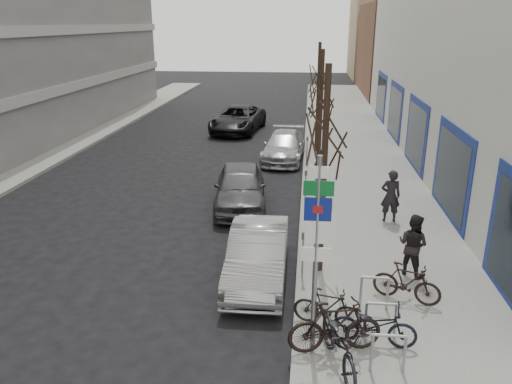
% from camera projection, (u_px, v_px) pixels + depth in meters
% --- Properties ---
extents(ground, '(120.00, 120.00, 0.00)m').
position_uv_depth(ground, '(195.00, 349.00, 10.31)').
color(ground, black).
rests_on(ground, ground).
extents(sidewalk_east, '(5.00, 70.00, 0.15)m').
position_uv_depth(sidewalk_east, '(366.00, 195.00, 19.25)').
color(sidewalk_east, slate).
rests_on(sidewalk_east, ground).
extents(brick_building_far, '(12.00, 14.00, 8.00)m').
position_uv_depth(brick_building_far, '(430.00, 50.00, 45.35)').
color(brick_building_far, brown).
rests_on(brick_building_far, ground).
extents(tan_building_far, '(13.00, 12.00, 9.00)m').
position_uv_depth(tan_building_far, '(407.00, 39.00, 59.25)').
color(tan_building_far, '#937A5B').
rests_on(tan_building_far, ground).
extents(highway_sign_pole, '(0.55, 0.10, 4.20)m').
position_uv_depth(highway_sign_pole, '(316.00, 246.00, 9.27)').
color(highway_sign_pole, gray).
rests_on(highway_sign_pole, ground).
extents(bike_rack, '(0.66, 2.26, 0.83)m').
position_uv_depth(bike_rack, '(381.00, 316.00, 10.29)').
color(bike_rack, gray).
rests_on(bike_rack, sidewalk_east).
extents(tree_near, '(1.80, 1.80, 5.50)m').
position_uv_depth(tree_near, '(326.00, 123.00, 12.02)').
color(tree_near, black).
rests_on(tree_near, ground).
extents(tree_mid, '(1.80, 1.80, 5.50)m').
position_uv_depth(tree_mid, '(321.00, 89.00, 18.13)').
color(tree_mid, black).
rests_on(tree_mid, ground).
extents(tree_far, '(1.80, 1.80, 5.50)m').
position_uv_depth(tree_far, '(319.00, 72.00, 24.25)').
color(tree_far, black).
rests_on(tree_far, ground).
extents(meter_front, '(0.10, 0.08, 1.27)m').
position_uv_depth(meter_front, '(303.00, 251.00, 12.62)').
color(meter_front, gray).
rests_on(meter_front, sidewalk_east).
extents(meter_mid, '(0.10, 0.08, 1.27)m').
position_uv_depth(meter_mid, '(306.00, 184.00, 17.80)').
color(meter_mid, gray).
rests_on(meter_mid, sidewalk_east).
extents(meter_back, '(0.10, 0.08, 1.27)m').
position_uv_depth(meter_back, '(307.00, 148.00, 22.97)').
color(meter_back, gray).
rests_on(meter_back, sidewalk_east).
extents(bike_near_left, '(1.09, 2.06, 1.21)m').
position_uv_depth(bike_near_left, '(340.00, 339.00, 9.39)').
color(bike_near_left, black).
rests_on(bike_near_left, sidewalk_east).
extents(bike_near_right, '(1.99, 0.98, 1.16)m').
position_uv_depth(bike_near_right, '(335.00, 326.00, 9.83)').
color(bike_near_right, black).
rests_on(bike_near_right, sidewalk_east).
extents(bike_mid_curb, '(1.78, 0.72, 1.06)m').
position_uv_depth(bike_mid_curb, '(374.00, 322.00, 10.05)').
color(bike_mid_curb, black).
rests_on(bike_mid_curb, sidewalk_east).
extents(bike_mid_inner, '(1.56, 0.77, 0.91)m').
position_uv_depth(bike_mid_inner, '(327.00, 307.00, 10.71)').
color(bike_mid_inner, black).
rests_on(bike_mid_inner, sidewalk_east).
extents(bike_far_inner, '(1.67, 1.04, 0.97)m').
position_uv_depth(bike_far_inner, '(407.00, 282.00, 11.66)').
color(bike_far_inner, black).
rests_on(bike_far_inner, sidewalk_east).
extents(parked_car_front, '(1.54, 4.21, 1.38)m').
position_uv_depth(parked_car_front, '(258.00, 255.00, 12.93)').
color(parked_car_front, '#98989C').
rests_on(parked_car_front, ground).
extents(parked_car_mid, '(2.30, 4.66, 1.53)m').
position_uv_depth(parked_car_mid, '(240.00, 187.00, 18.01)').
color(parked_car_mid, '#46464B').
rests_on(parked_car_mid, ground).
extents(parked_car_back, '(2.15, 4.73, 1.34)m').
position_uv_depth(parked_car_back, '(284.00, 146.00, 24.23)').
color(parked_car_back, '#A09FA4').
rests_on(parked_car_back, ground).
extents(lane_car, '(3.21, 5.80, 1.54)m').
position_uv_depth(lane_car, '(238.00, 119.00, 30.52)').
color(lane_car, black).
rests_on(lane_car, ground).
extents(pedestrian_near, '(0.65, 0.44, 1.76)m').
position_uv_depth(pedestrian_near, '(391.00, 196.00, 16.25)').
color(pedestrian_near, black).
rests_on(pedestrian_near, sidewalk_east).
extents(pedestrian_far, '(0.75, 0.72, 1.69)m').
position_uv_depth(pedestrian_far, '(413.00, 244.00, 12.80)').
color(pedestrian_far, black).
rests_on(pedestrian_far, sidewalk_east).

